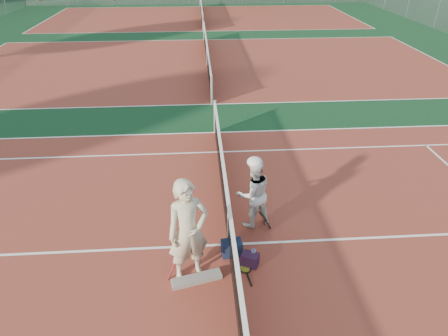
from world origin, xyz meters
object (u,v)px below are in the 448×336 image
object	(u,v)px
player_a	(188,232)
racket_spare	(245,268)
water_bottle	(253,256)
racket_black_held	(262,222)
net_main	(229,225)
racket_red	(178,263)
sports_bag_purple	(250,259)
player_b	(253,193)
sports_bag_navy	(232,248)

from	to	relation	value
player_a	racket_spare	distance (m)	1.47
racket_spare	water_bottle	size ratio (longest dim) A/B	2.00
player_a	racket_black_held	xyz separation A→B (m)	(1.54, 1.17, -0.77)
player_a	racket_spare	size ratio (longest dim) A/B	3.47
net_main	racket_red	xyz separation A→B (m)	(-1.01, -0.75, -0.25)
racket_spare	sports_bag_purple	world-z (taller)	sports_bag_purple
racket_black_held	sports_bag_purple	bearing A→B (deg)	44.03
player_b	racket_black_held	bearing A→B (deg)	101.96
net_main	racket_black_held	xyz separation A→B (m)	(0.75, 0.37, -0.24)
player_b	racket_black_held	xyz separation A→B (m)	(0.17, -0.30, -0.54)
racket_red	sports_bag_navy	size ratio (longest dim) A/B	1.30
racket_red	sports_bag_navy	xyz separation A→B (m)	(1.05, 0.46, -0.10)
sports_bag_navy	water_bottle	world-z (taller)	sports_bag_navy
player_a	racket_red	size ratio (longest dim) A/B	3.97
sports_bag_navy	sports_bag_purple	size ratio (longest dim) A/B	1.24
net_main	sports_bag_navy	world-z (taller)	net_main
player_b	sports_bag_purple	xyz separation A→B (m)	(-0.21, -1.28, -0.68)
racket_spare	sports_bag_navy	bearing A→B (deg)	18.23
player_a	player_b	bearing A→B (deg)	26.51
racket_spare	sports_bag_purple	xyz separation A→B (m)	(0.11, 0.10, 0.12)
net_main	sports_bag_navy	size ratio (longest dim) A/B	27.35
racket_black_held	water_bottle	distance (m)	0.97
player_a	sports_bag_navy	world-z (taller)	player_a
player_a	racket_black_held	world-z (taller)	player_a
sports_bag_navy	player_b	bearing A→B (deg)	60.64
racket_red	racket_black_held	xyz separation A→B (m)	(1.76, 1.12, 0.01)
player_a	racket_spare	bearing A→B (deg)	-15.77
sports_bag_purple	net_main	bearing A→B (deg)	121.20
racket_spare	sports_bag_purple	bearing A→B (deg)	-55.99
sports_bag_navy	net_main	bearing A→B (deg)	97.95
player_a	sports_bag_purple	world-z (taller)	player_a
racket_black_held	sports_bag_purple	xyz separation A→B (m)	(-0.39, -0.98, -0.14)
player_a	net_main	bearing A→B (deg)	24.81
net_main	player_a	size ratio (longest dim) A/B	5.28
net_main	player_a	bearing A→B (deg)	-134.56
sports_bag_purple	player_a	bearing A→B (deg)	-170.59
player_a	sports_bag_navy	size ratio (longest dim) A/B	5.18
player_b	net_main	bearing A→B (deg)	31.52
net_main	water_bottle	distance (m)	0.78
net_main	sports_bag_purple	bearing A→B (deg)	-58.80
racket_red	racket_spare	distance (m)	1.29
sports_bag_navy	sports_bag_purple	bearing A→B (deg)	-44.43
racket_spare	sports_bag_navy	distance (m)	0.50
racket_red	water_bottle	distance (m)	1.47
net_main	player_b	size ratio (longest dim) A/B	6.80
player_a	sports_bag_purple	size ratio (longest dim) A/B	6.44
racket_spare	water_bottle	xyz separation A→B (m)	(0.18, 0.17, 0.14)
sports_bag_navy	sports_bag_purple	world-z (taller)	sports_bag_navy
player_a	water_bottle	size ratio (longest dim) A/B	6.93
racket_spare	water_bottle	distance (m)	0.28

